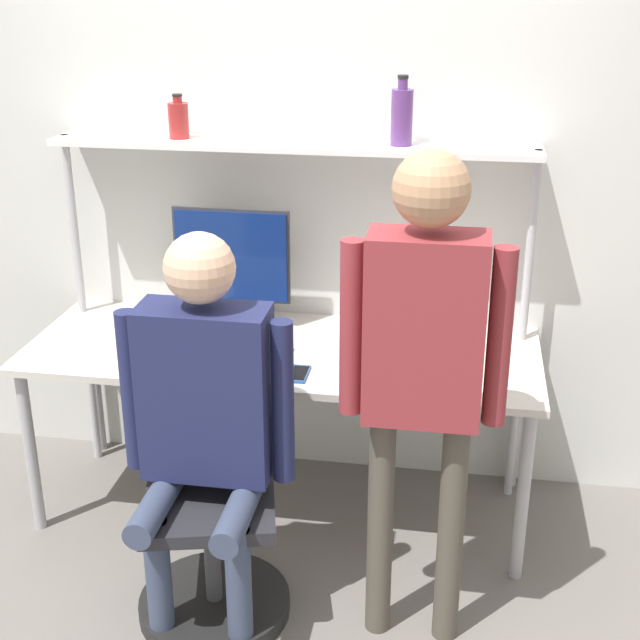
# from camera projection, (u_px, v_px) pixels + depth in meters

# --- Properties ---
(ground_plane) EXTENTS (12.00, 12.00, 0.00)m
(ground_plane) POSITION_uv_depth(u_px,v_px,m) (264.00, 562.00, 3.59)
(ground_plane) COLOR slate
(wall_back) EXTENTS (8.00, 0.06, 2.70)m
(wall_back) POSITION_uv_depth(u_px,v_px,m) (300.00, 185.00, 3.86)
(wall_back) COLOR silver
(wall_back) RESTS_ON ground_plane
(desk) EXTENTS (2.12, 0.79, 0.77)m
(desk) POSITION_uv_depth(u_px,v_px,m) (282.00, 362.00, 3.71)
(desk) COLOR beige
(desk) RESTS_ON ground_plane
(shelf_unit) EXTENTS (2.01, 0.25, 1.57)m
(shelf_unit) POSITION_uv_depth(u_px,v_px,m) (292.00, 190.00, 3.70)
(shelf_unit) COLOR white
(shelf_unit) RESTS_ON ground_plane
(monitor) EXTENTS (0.51, 0.22, 0.52)m
(monitor) POSITION_uv_depth(u_px,v_px,m) (232.00, 263.00, 3.81)
(monitor) COLOR #333338
(monitor) RESTS_ON desk
(laptop) EXTENTS (0.35, 0.23, 0.22)m
(laptop) POSITION_uv_depth(u_px,v_px,m) (228.00, 347.00, 3.54)
(laptop) COLOR #BCBCC1
(laptop) RESTS_ON desk
(cell_phone) EXTENTS (0.07, 0.15, 0.01)m
(cell_phone) POSITION_uv_depth(u_px,v_px,m) (299.00, 374.00, 3.44)
(cell_phone) COLOR #264C8C
(cell_phone) RESTS_ON desk
(office_chair) EXTENTS (0.56, 0.56, 0.94)m
(office_chair) POSITION_uv_depth(u_px,v_px,m) (212.00, 538.00, 3.25)
(office_chair) COLOR black
(office_chair) RESTS_ON ground_plane
(person_seated) EXTENTS (0.61, 0.48, 1.46)m
(person_seated) POSITION_uv_depth(u_px,v_px,m) (204.00, 403.00, 3.00)
(person_seated) COLOR #38425B
(person_seated) RESTS_ON ground_plane
(person_standing) EXTENTS (0.54, 0.24, 1.75)m
(person_standing) POSITION_uv_depth(u_px,v_px,m) (424.00, 346.00, 2.81)
(person_standing) COLOR #4C473D
(person_standing) RESTS_ON ground_plane
(bottle_red) EXTENTS (0.08, 0.08, 0.18)m
(bottle_red) POSITION_uv_depth(u_px,v_px,m) (178.00, 120.00, 3.67)
(bottle_red) COLOR maroon
(bottle_red) RESTS_ON shelf_unit
(bottle_purple) EXTENTS (0.09, 0.09, 0.27)m
(bottle_purple) POSITION_uv_depth(u_px,v_px,m) (402.00, 116.00, 3.51)
(bottle_purple) COLOR #593372
(bottle_purple) RESTS_ON shelf_unit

